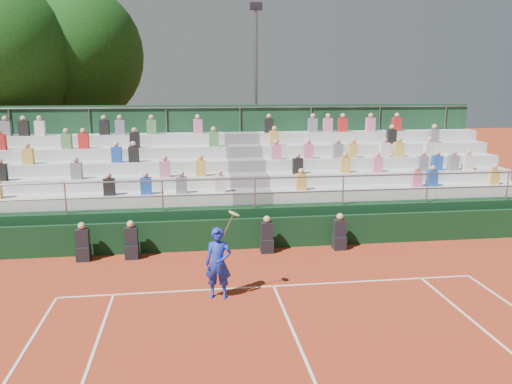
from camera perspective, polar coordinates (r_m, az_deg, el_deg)
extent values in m
plane|color=#AA391C|center=(13.38, 2.04, -10.72)|extent=(90.00, 90.00, 0.00)
cube|color=white|center=(13.38, 2.04, -10.70)|extent=(11.00, 0.06, 0.01)
cube|color=white|center=(10.56, 5.10, -17.37)|extent=(0.06, 6.40, 0.01)
cube|color=black|center=(16.19, 0.14, -4.72)|extent=(20.00, 0.15, 1.00)
cube|color=black|center=(16.04, -19.10, -6.63)|extent=(0.40, 0.40, 0.44)
cube|color=black|center=(15.90, -19.22, -4.99)|extent=(0.38, 0.25, 0.55)
sphere|color=tan|center=(15.80, -19.31, -3.67)|extent=(0.22, 0.22, 0.22)
cube|color=black|center=(15.81, -13.99, -6.58)|extent=(0.40, 0.40, 0.44)
cube|color=black|center=(15.67, -14.08, -4.92)|extent=(0.38, 0.25, 0.55)
sphere|color=tan|center=(15.56, -14.15, -3.58)|extent=(0.22, 0.22, 0.22)
cube|color=black|center=(15.88, 1.24, -6.12)|extent=(0.40, 0.40, 0.44)
cube|color=black|center=(15.74, 1.25, -4.46)|extent=(0.38, 0.25, 0.55)
sphere|color=tan|center=(15.64, 1.26, -3.13)|extent=(0.22, 0.22, 0.22)
cube|color=black|center=(16.40, 9.47, -5.69)|extent=(0.40, 0.40, 0.44)
cube|color=black|center=(16.26, 9.53, -4.08)|extent=(0.38, 0.25, 0.55)
sphere|color=tan|center=(16.16, 9.58, -2.79)|extent=(0.22, 0.22, 0.22)
cube|color=black|center=(19.13, -1.12, -1.76)|extent=(20.00, 5.20, 1.20)
cube|color=silver|center=(17.50, -18.16, -0.97)|extent=(9.30, 0.85, 0.42)
cube|color=silver|center=(18.75, 15.95, 0.01)|extent=(9.30, 0.85, 0.42)
cube|color=slate|center=(17.33, -0.50, -0.48)|extent=(1.40, 0.85, 0.42)
cube|color=silver|center=(18.23, -17.78, 0.91)|extent=(9.30, 0.85, 0.42)
cube|color=silver|center=(19.43, 15.03, 1.75)|extent=(9.30, 0.85, 0.42)
cube|color=slate|center=(18.07, -0.84, 1.40)|extent=(1.40, 0.85, 0.42)
cube|color=silver|center=(18.99, -17.43, 2.65)|extent=(9.30, 0.85, 0.42)
cube|color=silver|center=(20.14, 14.18, 3.36)|extent=(9.30, 0.85, 0.42)
cube|color=slate|center=(18.83, -1.15, 3.13)|extent=(1.40, 0.85, 0.42)
cube|color=silver|center=(19.76, -17.10, 4.26)|extent=(9.30, 0.85, 0.42)
cube|color=silver|center=(20.87, 13.38, 4.86)|extent=(9.30, 0.85, 0.42)
cube|color=slate|center=(19.60, -1.44, 4.73)|extent=(1.40, 0.85, 0.42)
cube|color=silver|center=(20.54, -16.80, 5.74)|extent=(9.30, 0.85, 0.42)
cube|color=silver|center=(21.61, 12.63, 6.26)|extent=(9.30, 0.85, 0.42)
cube|color=slate|center=(20.39, -1.71, 6.21)|extent=(1.40, 0.85, 0.42)
cube|color=#183F26|center=(21.02, -1.85, 3.94)|extent=(20.00, 0.12, 4.40)
cylinder|color=gray|center=(16.32, -0.12, 1.56)|extent=(20.00, 0.05, 0.05)
cylinder|color=gray|center=(20.73, -1.86, 9.66)|extent=(20.00, 0.05, 0.05)
cube|color=black|center=(17.15, -16.42, 0.56)|extent=(0.36, 0.24, 0.56)
cube|color=#1E4CB2|center=(17.01, -12.45, 0.68)|extent=(0.36, 0.24, 0.56)
cube|color=slate|center=(16.95, -8.51, 0.79)|extent=(0.36, 0.24, 0.56)
cube|color=silver|center=(16.98, -4.15, 0.91)|extent=(0.36, 0.24, 0.56)
cube|color=black|center=(18.79, -27.11, 1.99)|extent=(0.36, 0.24, 0.56)
cube|color=slate|center=(18.12, -19.83, 2.28)|extent=(0.36, 0.24, 0.56)
cube|color=pink|center=(17.73, -10.36, 2.60)|extent=(0.36, 0.24, 0.56)
cube|color=gold|center=(17.71, -6.34, 2.72)|extent=(0.36, 0.24, 0.56)
cube|color=gold|center=(19.33, -24.60, 3.74)|extent=(0.36, 0.24, 0.56)
cube|color=#1E4CB2|center=(18.67, -15.64, 4.13)|extent=(0.36, 0.24, 0.56)
cube|color=black|center=(18.59, -13.80, 4.20)|extent=(0.36, 0.24, 0.56)
cube|color=red|center=(20.44, -27.16, 5.09)|extent=(0.36, 0.24, 0.56)
cube|color=#4C8C4C|center=(19.80, -20.83, 5.45)|extent=(0.36, 0.24, 0.56)
cube|color=red|center=(19.67, -19.10, 5.53)|extent=(0.36, 0.24, 0.56)
cube|color=black|center=(19.39, -13.68, 5.77)|extent=(0.36, 0.24, 0.56)
cube|color=#4C8C4C|center=(19.30, -4.86, 6.04)|extent=(0.36, 0.24, 0.56)
cube|color=slate|center=(21.22, -26.67, 6.49)|extent=(0.36, 0.24, 0.56)
cube|color=black|center=(21.03, -25.00, 6.61)|extent=(0.36, 0.24, 0.56)
cube|color=silver|center=(20.86, -23.45, 6.70)|extent=(0.36, 0.24, 0.56)
cube|color=black|center=(20.35, -16.95, 7.06)|extent=(0.36, 0.24, 0.56)
cube|color=slate|center=(20.26, -15.27, 7.14)|extent=(0.36, 0.24, 0.56)
cube|color=#4C8C4C|center=(20.14, -11.84, 7.28)|extent=(0.36, 0.24, 0.56)
cube|color=pink|center=(20.09, -6.66, 7.45)|extent=(0.36, 0.24, 0.56)
cube|color=gold|center=(17.37, 5.17, 1.15)|extent=(0.36, 0.24, 0.56)
cube|color=pink|center=(18.76, 17.87, 1.43)|extent=(0.36, 0.24, 0.56)
cube|color=#1E4CB2|center=(19.02, 19.47, 1.46)|extent=(0.36, 0.24, 0.56)
cube|color=gold|center=(20.22, 25.51, 1.56)|extent=(0.36, 0.24, 0.56)
cube|color=black|center=(18.13, 4.79, 2.97)|extent=(0.36, 0.24, 0.56)
cube|color=gold|center=(18.59, 10.13, 3.05)|extent=(0.36, 0.24, 0.56)
cube|color=pink|center=(19.00, 13.69, 3.09)|extent=(0.36, 0.24, 0.56)
cube|color=slate|center=(19.72, 18.52, 3.12)|extent=(0.36, 0.24, 0.56)
cube|color=#1E4CB2|center=(19.97, 19.98, 3.13)|extent=(0.36, 0.24, 0.56)
cube|color=slate|center=(20.28, 21.61, 3.13)|extent=(0.36, 0.24, 0.56)
cube|color=silver|center=(20.57, 23.05, 3.13)|extent=(0.36, 0.24, 0.56)
cube|color=pink|center=(18.77, 2.29, 4.61)|extent=(0.36, 0.24, 0.56)
cube|color=pink|center=(19.02, 5.98, 4.65)|extent=(0.36, 0.24, 0.56)
cube|color=slate|center=(19.32, 9.31, 4.68)|extent=(0.36, 0.24, 0.56)
cube|color=gold|center=(19.51, 11.01, 4.68)|extent=(0.36, 0.24, 0.56)
cube|color=silver|center=(19.94, 14.44, 4.68)|extent=(0.36, 0.24, 0.56)
cube|color=gold|center=(20.17, 15.99, 4.68)|extent=(0.36, 0.24, 0.56)
cube|color=silver|center=(20.70, 19.16, 4.65)|extent=(0.36, 0.24, 0.56)
cube|color=gold|center=(19.56, 2.11, 6.16)|extent=(0.36, 0.24, 0.56)
cube|color=black|center=(20.91, 15.21, 6.13)|extent=(0.36, 0.24, 0.56)
cube|color=slate|center=(21.68, 19.65, 6.05)|extent=(0.36, 0.24, 0.56)
cube|color=black|center=(20.35, 1.48, 7.58)|extent=(0.36, 0.24, 0.56)
cube|color=slate|center=(20.71, 6.49, 7.59)|extent=(0.36, 0.24, 0.56)
cube|color=pink|center=(20.88, 8.20, 7.58)|extent=(0.36, 0.24, 0.56)
cube|color=red|center=(21.06, 9.86, 7.56)|extent=(0.36, 0.24, 0.56)
cube|color=pink|center=(21.45, 12.94, 7.51)|extent=(0.36, 0.24, 0.56)
cube|color=red|center=(21.87, 15.75, 7.45)|extent=(0.36, 0.24, 0.56)
imported|color=#172EAF|center=(12.44, -4.33, -8.12)|extent=(0.73, 0.55, 1.79)
cylinder|color=gray|center=(12.16, -3.22, -3.86)|extent=(0.26, 0.03, 0.51)
cylinder|color=#E5D866|center=(12.09, -2.53, -2.47)|extent=(0.26, 0.28, 0.14)
cylinder|color=#3D2B16|center=(25.45, -26.60, 3.29)|extent=(0.50, 0.50, 3.69)
cylinder|color=#3D2B16|center=(27.01, -19.59, 4.48)|extent=(0.50, 0.50, 3.85)
sphere|color=#10380F|center=(26.85, -20.32, 14.46)|extent=(6.93, 6.93, 6.93)
cylinder|color=gray|center=(25.80, 0.00, 10.37)|extent=(0.16, 0.16, 8.80)
cube|color=black|center=(26.07, 0.00, 20.47)|extent=(0.60, 0.25, 0.35)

